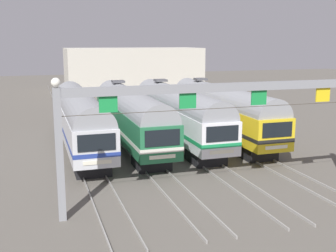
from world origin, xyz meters
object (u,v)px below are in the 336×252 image
at_px(commuter_train_yellow, 222,110).
at_px(commuter_train_white, 178,112).
at_px(commuter_train_green, 131,115).
at_px(commuter_train_silver, 80,117).
at_px(catenary_gantry, 224,109).

bearing_deg(commuter_train_yellow, commuter_train_white, 180.00).
xyz_separation_m(commuter_train_green, commuter_train_yellow, (8.17, 0.00, 0.00)).
height_order(commuter_train_silver, commuter_train_white, commuter_train_white).
bearing_deg(commuter_train_white, commuter_train_green, 180.00).
relative_size(commuter_train_silver, commuter_train_yellow, 1.00).
distance_m(commuter_train_silver, commuter_train_white, 8.17).
bearing_deg(commuter_train_white, commuter_train_yellow, 0.00).
distance_m(commuter_train_white, catenary_gantry, 13.87).
bearing_deg(commuter_train_silver, catenary_gantry, -65.58).
relative_size(commuter_train_yellow, catenary_gantry, 1.03).
bearing_deg(catenary_gantry, commuter_train_silver, 114.42).
xyz_separation_m(commuter_train_white, catenary_gantry, (-2.04, -13.50, 2.42)).
relative_size(commuter_train_white, commuter_train_yellow, 1.00).
bearing_deg(commuter_train_green, commuter_train_silver, -179.94).
bearing_deg(commuter_train_white, commuter_train_silver, -179.97).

